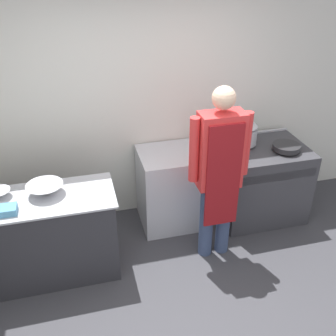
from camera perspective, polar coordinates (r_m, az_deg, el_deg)
ground_plane at (r=3.62m, az=2.67°, el=-21.91°), size 14.00×14.00×0.00m
wall_back at (r=4.29m, az=-4.10°, el=9.41°), size 8.00×0.05×2.70m
prep_counter at (r=3.93m, az=-17.27°, el=-9.49°), size 1.34×0.61×0.87m
stove at (r=4.69m, az=13.13°, el=-1.84°), size 0.96×0.77×0.89m
fridge_unit at (r=4.42m, az=0.24°, el=-2.98°), size 0.66×0.62×0.88m
person_cook at (r=3.69m, az=7.42°, el=0.06°), size 0.59×0.24×1.81m
mixing_bowl at (r=3.70m, az=-17.40°, el=-2.97°), size 0.33×0.33×0.10m
plastic_tub at (r=3.57m, az=-22.16°, el=-5.66°), size 0.14×0.14×0.06m
stock_pot at (r=4.44m, az=10.71°, el=4.98°), size 0.33×0.33×0.23m
saute_pan at (r=4.45m, az=16.80°, el=2.95°), size 0.30×0.30×0.06m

